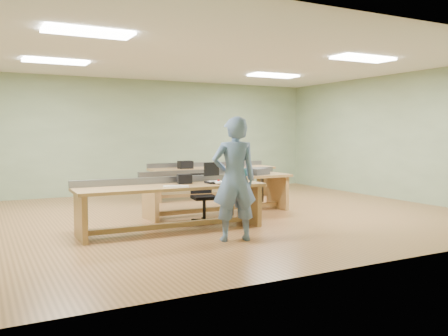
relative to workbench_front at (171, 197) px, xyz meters
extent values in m
plane|color=olive|center=(1.13, 1.00, -0.56)|extent=(10.00, 10.00, 0.00)
plane|color=silver|center=(1.13, 1.00, 2.44)|extent=(10.00, 10.00, 0.00)
cube|color=#8EA67E|center=(1.13, 5.00, 0.94)|extent=(10.00, 0.04, 3.00)
cube|color=#8EA67E|center=(1.13, -3.00, 0.94)|extent=(10.00, 0.04, 3.00)
cube|color=#8EA67E|center=(6.13, 1.00, 0.94)|extent=(0.04, 8.00, 3.00)
cube|color=white|center=(-1.37, -0.50, 2.41)|extent=(1.20, 0.50, 0.03)
cube|color=white|center=(-1.37, 2.50, 2.41)|extent=(1.20, 0.50, 0.03)
cube|color=white|center=(3.63, -0.50, 2.41)|extent=(1.20, 0.50, 0.03)
cube|color=white|center=(3.63, 2.50, 2.41)|extent=(1.20, 0.50, 0.03)
cube|color=#AC7848|center=(0.00, -0.04, 0.16)|extent=(3.10, 0.87, 0.05)
cube|color=#AC7848|center=(-1.45, -0.02, -0.21)|extent=(0.09, 0.73, 0.70)
cube|color=#AC7848|center=(1.44, -0.06, -0.21)|extent=(0.09, 0.73, 0.70)
cube|color=#AC7848|center=(0.00, -0.04, -0.46)|extent=(2.79, 0.14, 0.08)
cube|color=#585A61|center=(0.00, 0.33, 0.24)|extent=(3.09, 0.13, 0.11)
cube|color=#AC7848|center=(1.42, 1.09, 0.16)|extent=(3.05, 0.88, 0.05)
cube|color=#AC7848|center=(0.00, 1.06, -0.21)|extent=(0.10, 0.71, 0.70)
cube|color=#AC7848|center=(2.84, 1.12, -0.21)|extent=(0.10, 0.71, 0.70)
cube|color=#AC7848|center=(1.42, 1.09, -0.46)|extent=(2.74, 0.16, 0.08)
cube|color=#585A61|center=(1.41, 1.45, 0.24)|extent=(3.04, 0.15, 0.11)
cube|color=#AC7848|center=(2.33, 3.21, 0.16)|extent=(3.14, 1.03, 0.05)
cube|color=#AC7848|center=(0.89, 3.30, -0.21)|extent=(0.13, 0.73, 0.70)
cube|color=#AC7848|center=(3.77, 3.11, -0.21)|extent=(0.13, 0.73, 0.70)
cube|color=#AC7848|center=(2.33, 3.21, -0.46)|extent=(2.79, 0.28, 0.08)
cube|color=#585A61|center=(2.35, 3.58, 0.24)|extent=(3.09, 0.28, 0.11)
imported|color=slate|center=(0.58, -1.09, 0.36)|extent=(0.75, 0.57, 1.84)
cube|color=black|center=(0.78, -0.05, 0.20)|extent=(0.30, 0.25, 0.03)
cube|color=black|center=(0.77, 0.07, 0.42)|extent=(0.29, 0.03, 0.23)
cube|color=white|center=(-0.03, -0.31, 0.20)|extent=(0.42, 0.29, 0.02)
ellipsoid|color=white|center=(0.75, -0.25, 0.22)|extent=(0.17, 0.19, 0.07)
cube|color=black|center=(0.29, 0.11, 0.27)|extent=(0.26, 0.19, 0.16)
cylinder|color=black|center=(0.79, 0.41, -0.35)|extent=(0.06, 0.06, 0.43)
cube|color=black|center=(0.79, 0.41, -0.11)|extent=(0.47, 0.47, 0.06)
cube|color=black|center=(0.82, 0.60, 0.12)|extent=(0.39, 0.11, 0.37)
cylinder|color=black|center=(0.79, 0.41, -0.53)|extent=(0.53, 0.53, 0.06)
cube|color=#13383F|center=(1.79, 0.99, 0.26)|extent=(0.39, 0.30, 0.14)
cube|color=#343436|center=(2.27, 1.01, 0.25)|extent=(0.56, 0.47, 0.13)
imported|color=#343436|center=(1.71, 1.02, 0.23)|extent=(0.14, 0.14, 0.09)
cylinder|color=#B7B6BB|center=(1.16, 1.07, 0.24)|extent=(0.06, 0.06, 0.11)
cube|color=black|center=(1.59, 3.15, 0.28)|extent=(0.33, 0.25, 0.18)
cube|color=#343436|center=(2.98, 3.10, 0.25)|extent=(0.37, 0.31, 0.13)
camera|label=1|loc=(-2.77, -7.19, 1.05)|focal=38.00mm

